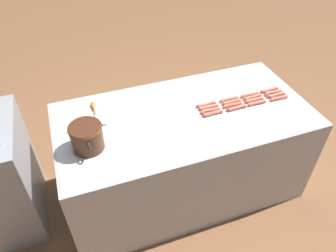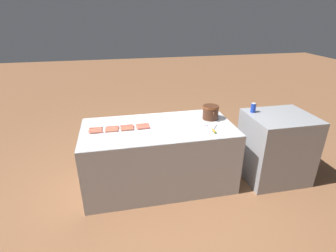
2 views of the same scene
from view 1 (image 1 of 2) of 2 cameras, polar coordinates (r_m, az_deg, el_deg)
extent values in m
plane|color=brown|center=(2.98, 2.45, -10.45)|extent=(20.00, 20.00, 0.00)
cube|color=#ADAFB5|center=(2.66, 2.71, -4.87)|extent=(0.95, 1.92, 0.83)
cube|color=silver|center=(2.38, 3.02, 2.15)|extent=(0.93, 1.88, 0.00)
cylinder|color=#D26550|center=(2.66, 19.25, 4.77)|extent=(0.03, 0.14, 0.03)
sphere|color=#D26550|center=(2.70, 20.41, 5.06)|extent=(0.03, 0.03, 0.03)
sphere|color=#D26550|center=(2.62, 18.07, 4.47)|extent=(0.03, 0.03, 0.03)
cylinder|color=#D46551|center=(2.55, 15.65, 4.02)|extent=(0.03, 0.14, 0.03)
sphere|color=#D46551|center=(2.59, 16.92, 4.31)|extent=(0.03, 0.03, 0.03)
sphere|color=#D46551|center=(2.52, 14.34, 3.71)|extent=(0.03, 0.03, 0.03)
cylinder|color=#CC6555|center=(2.46, 12.16, 3.21)|extent=(0.03, 0.14, 0.03)
sphere|color=#CC6555|center=(2.49, 13.56, 3.48)|extent=(0.03, 0.03, 0.03)
sphere|color=#CC6555|center=(2.44, 10.71, 2.93)|extent=(0.03, 0.03, 0.03)
cylinder|color=#CE6551|center=(2.38, 8.04, 2.29)|extent=(0.03, 0.14, 0.03)
sphere|color=#CE6551|center=(2.41, 9.54, 2.60)|extent=(0.03, 0.03, 0.03)
sphere|color=#CE6551|center=(2.36, 6.51, 1.97)|extent=(0.03, 0.03, 0.03)
cylinder|color=#C97254|center=(2.69, 18.81, 5.30)|extent=(0.03, 0.14, 0.03)
sphere|color=#C97254|center=(2.72, 20.03, 5.51)|extent=(0.03, 0.03, 0.03)
sphere|color=#C97254|center=(2.65, 17.57, 5.08)|extent=(0.03, 0.03, 0.03)
cylinder|color=#D77156|center=(2.58, 15.19, 4.55)|extent=(0.03, 0.14, 0.03)
sphere|color=#D77156|center=(2.61, 16.49, 4.81)|extent=(0.03, 0.03, 0.03)
sphere|color=#D77156|center=(2.55, 13.86, 4.29)|extent=(0.03, 0.03, 0.03)
cylinder|color=#D66850|center=(2.49, 11.48, 3.73)|extent=(0.03, 0.14, 0.03)
sphere|color=#D66850|center=(2.52, 12.83, 4.05)|extent=(0.03, 0.03, 0.03)
sphere|color=#D66850|center=(2.46, 10.09, 3.40)|extent=(0.03, 0.03, 0.03)
cylinder|color=#D46854|center=(2.41, 7.62, 2.83)|extent=(0.04, 0.14, 0.03)
sphere|color=#D46854|center=(2.44, 9.04, 3.22)|extent=(0.03, 0.03, 0.03)
sphere|color=#D46854|center=(2.38, 6.16, 2.44)|extent=(0.03, 0.03, 0.03)
cylinder|color=#CA6A55|center=(2.71, 18.38, 5.74)|extent=(0.04, 0.14, 0.03)
sphere|color=#CA6A55|center=(2.75, 19.49, 6.04)|extent=(0.03, 0.03, 0.03)
sphere|color=#CA6A55|center=(2.67, 17.23, 5.43)|extent=(0.03, 0.03, 0.03)
cylinder|color=#CD6A51|center=(2.61, 14.89, 5.05)|extent=(0.04, 0.14, 0.03)
sphere|color=#CD6A51|center=(2.64, 16.20, 5.27)|extent=(0.03, 0.03, 0.03)
sphere|color=#CD6A51|center=(2.58, 13.55, 4.83)|extent=(0.03, 0.03, 0.03)
cylinder|color=#CD684D|center=(2.52, 11.29, 4.30)|extent=(0.03, 0.14, 0.03)
sphere|color=#CD684D|center=(2.55, 12.67, 4.57)|extent=(0.03, 0.03, 0.03)
sphere|color=#CD684D|center=(2.49, 9.87, 4.03)|extent=(0.03, 0.03, 0.03)
cylinder|color=#D26C54|center=(2.44, 7.28, 3.42)|extent=(0.03, 0.14, 0.03)
sphere|color=#D26C54|center=(2.47, 8.72, 3.75)|extent=(0.03, 0.03, 0.03)
sphere|color=#D26C54|center=(2.41, 5.81, 3.08)|extent=(0.03, 0.03, 0.03)
cylinder|color=#CC6852|center=(2.73, 17.73, 6.19)|extent=(0.03, 0.14, 0.03)
sphere|color=#CC6852|center=(2.77, 18.94, 6.39)|extent=(0.03, 0.03, 0.03)
sphere|color=#CC6852|center=(2.69, 16.49, 5.97)|extent=(0.03, 0.03, 0.03)
cylinder|color=#CE6D51|center=(2.63, 14.45, 5.49)|extent=(0.03, 0.14, 0.03)
sphere|color=#CE6D51|center=(2.67, 15.68, 5.78)|extent=(0.03, 0.03, 0.03)
sphere|color=#CE6D51|center=(2.59, 13.19, 5.18)|extent=(0.03, 0.03, 0.03)
cylinder|color=#D06E52|center=(2.54, 10.87, 4.77)|extent=(0.03, 0.14, 0.03)
sphere|color=#D06E52|center=(2.58, 12.21, 5.06)|extent=(0.03, 0.03, 0.03)
sphere|color=#D06E52|center=(2.51, 9.50, 4.46)|extent=(0.03, 0.03, 0.03)
cylinder|color=#D86654|center=(2.46, 6.89, 3.87)|extent=(0.03, 0.14, 0.03)
sphere|color=#D86654|center=(2.49, 8.36, 4.14)|extent=(0.03, 0.03, 0.03)
sphere|color=#D86654|center=(2.44, 5.39, 3.60)|extent=(0.03, 0.03, 0.03)
cylinder|color=#472616|center=(2.11, -14.32, -1.94)|extent=(0.21, 0.21, 0.18)
torus|color=brown|center=(2.06, -14.68, -0.34)|extent=(0.22, 0.22, 0.03)
torus|color=#472616|center=(2.02, -13.95, -3.48)|extent=(0.06, 0.01, 0.06)
torus|color=#472616|center=(2.18, -14.82, 0.19)|extent=(0.06, 0.01, 0.06)
cylinder|color=#B7B7BC|center=(2.41, -13.71, 1.71)|extent=(0.19, 0.14, 0.01)
ellipsoid|color=#B7B7BC|center=(2.33, -11.47, 0.60)|extent=(0.08, 0.09, 0.02)
cone|color=orange|center=(2.45, -13.04, 2.84)|extent=(0.17, 0.03, 0.03)
sphere|color=#387F2D|center=(2.52, -13.36, 3.97)|extent=(0.02, 0.02, 0.02)
camera|label=2|loc=(4.79, -6.23, 39.24)|focal=27.76mm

